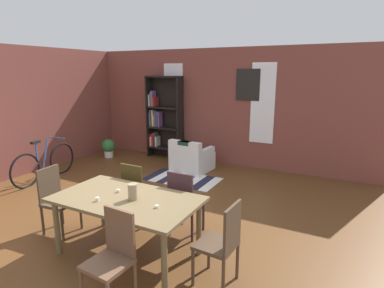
{
  "coord_description": "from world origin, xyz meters",
  "views": [
    {
      "loc": [
        3.03,
        -3.34,
        2.27
      ],
      "look_at": [
        0.52,
        1.49,
        0.99
      ],
      "focal_mm": 29.2,
      "sensor_mm": 36.0,
      "label": 1
    }
  ],
  "objects_px": {
    "dining_chair_far_left": "(137,191)",
    "bookshelf_tall": "(162,118)",
    "vase_on_table": "(133,192)",
    "potted_plant_by_shelf": "(108,147)",
    "armchair_white": "(191,159)",
    "bicycle_second": "(45,164)",
    "dining_table": "(127,204)",
    "dining_chair_near_right": "(113,255)",
    "dining_chair_far_right": "(184,201)",
    "dining_chair_head_right": "(222,241)",
    "dining_chair_head_left": "(56,198)"
  },
  "relations": [
    {
      "from": "dining_chair_far_left",
      "to": "bookshelf_tall",
      "type": "relative_size",
      "value": 0.44
    },
    {
      "from": "vase_on_table",
      "to": "potted_plant_by_shelf",
      "type": "distance_m",
      "value": 4.9
    },
    {
      "from": "armchair_white",
      "to": "dining_chair_far_left",
      "type": "bearing_deg",
      "value": -80.08
    },
    {
      "from": "bicycle_second",
      "to": "vase_on_table",
      "type": "bearing_deg",
      "value": -22.1
    },
    {
      "from": "bicycle_second",
      "to": "dining_table",
      "type": "bearing_deg",
      "value": -22.72
    },
    {
      "from": "dining_chair_far_left",
      "to": "armchair_white",
      "type": "distance_m",
      "value": 2.71
    },
    {
      "from": "vase_on_table",
      "to": "dining_chair_near_right",
      "type": "distance_m",
      "value": 0.86
    },
    {
      "from": "bookshelf_tall",
      "to": "potted_plant_by_shelf",
      "type": "xyz_separation_m",
      "value": [
        -1.29,
        -0.71,
        -0.79
      ]
    },
    {
      "from": "dining_chair_far_left",
      "to": "potted_plant_by_shelf",
      "type": "bearing_deg",
      "value": 138.24
    },
    {
      "from": "dining_chair_near_right",
      "to": "potted_plant_by_shelf",
      "type": "bearing_deg",
      "value": 132.63
    },
    {
      "from": "dining_chair_far_right",
      "to": "potted_plant_by_shelf",
      "type": "bearing_deg",
      "value": 144.91
    },
    {
      "from": "dining_table",
      "to": "dining_chair_far_right",
      "type": "height_order",
      "value": "dining_chair_far_right"
    },
    {
      "from": "dining_table",
      "to": "armchair_white",
      "type": "xyz_separation_m",
      "value": [
        -0.87,
        3.39,
        -0.4
      ]
    },
    {
      "from": "dining_chair_head_right",
      "to": "dining_chair_near_right",
      "type": "bearing_deg",
      "value": -139.91
    },
    {
      "from": "dining_table",
      "to": "dining_chair_near_right",
      "type": "relative_size",
      "value": 1.89
    },
    {
      "from": "bicycle_second",
      "to": "potted_plant_by_shelf",
      "type": "relative_size",
      "value": 3.45
    },
    {
      "from": "dining_table",
      "to": "dining_chair_head_left",
      "type": "bearing_deg",
      "value": -179.74
    },
    {
      "from": "vase_on_table",
      "to": "dining_chair_far_right",
      "type": "xyz_separation_m",
      "value": [
        0.3,
        0.73,
        -0.34
      ]
    },
    {
      "from": "dining_chair_far_right",
      "to": "dining_chair_head_right",
      "type": "distance_m",
      "value": 1.14
    },
    {
      "from": "dining_table",
      "to": "bookshelf_tall",
      "type": "distance_m",
      "value": 4.62
    },
    {
      "from": "dining_chair_head_right",
      "to": "dining_chair_head_left",
      "type": "bearing_deg",
      "value": -179.98
    },
    {
      "from": "dining_chair_far_left",
      "to": "dining_chair_head_left",
      "type": "distance_m",
      "value": 1.13
    },
    {
      "from": "dining_chair_far_right",
      "to": "dining_chair_head_right",
      "type": "bearing_deg",
      "value": -40.31
    },
    {
      "from": "potted_plant_by_shelf",
      "to": "bookshelf_tall",
      "type": "bearing_deg",
      "value": 28.77
    },
    {
      "from": "dining_chair_far_right",
      "to": "bookshelf_tall",
      "type": "distance_m",
      "value": 4.23
    },
    {
      "from": "dining_chair_far_left",
      "to": "bookshelf_tall",
      "type": "bearing_deg",
      "value": 116.73
    },
    {
      "from": "dining_chair_near_right",
      "to": "potted_plant_by_shelf",
      "type": "xyz_separation_m",
      "value": [
        -3.79,
        4.12,
        -0.24
      ]
    },
    {
      "from": "dining_chair_near_right",
      "to": "bicycle_second",
      "type": "xyz_separation_m",
      "value": [
        -3.75,
        2.13,
        -0.16
      ]
    },
    {
      "from": "vase_on_table",
      "to": "dining_chair_head_left",
      "type": "distance_m",
      "value": 1.42
    },
    {
      "from": "vase_on_table",
      "to": "bicycle_second",
      "type": "distance_m",
      "value": 3.75
    },
    {
      "from": "dining_chair_far_left",
      "to": "vase_on_table",
      "type": "bearing_deg",
      "value": -55.1
    },
    {
      "from": "potted_plant_by_shelf",
      "to": "armchair_white",
      "type": "bearing_deg",
      "value": -0.12
    },
    {
      "from": "dining_chair_far_right",
      "to": "dining_chair_near_right",
      "type": "distance_m",
      "value": 1.46
    },
    {
      "from": "dining_chair_head_left",
      "to": "dining_chair_head_right",
      "type": "bearing_deg",
      "value": 0.02
    },
    {
      "from": "vase_on_table",
      "to": "dining_chair_head_right",
      "type": "bearing_deg",
      "value": -0.25
    },
    {
      "from": "dining_table",
      "to": "dining_chair_near_right",
      "type": "bearing_deg",
      "value": -60.78
    },
    {
      "from": "dining_chair_far_right",
      "to": "armchair_white",
      "type": "height_order",
      "value": "dining_chair_far_right"
    },
    {
      "from": "dining_chair_head_right",
      "to": "armchair_white",
      "type": "distance_m",
      "value": 4.02
    },
    {
      "from": "dining_chair_head_right",
      "to": "bicycle_second",
      "type": "distance_m",
      "value": 4.82
    },
    {
      "from": "dining_chair_near_right",
      "to": "bookshelf_tall",
      "type": "height_order",
      "value": "bookshelf_tall"
    },
    {
      "from": "vase_on_table",
      "to": "bookshelf_tall",
      "type": "bearing_deg",
      "value": 118.28
    },
    {
      "from": "dining_chair_head_left",
      "to": "dining_chair_far_right",
      "type": "bearing_deg",
      "value": 23.73
    },
    {
      "from": "dining_table",
      "to": "dining_chair_far_left",
      "type": "bearing_deg",
      "value": 119.01
    },
    {
      "from": "vase_on_table",
      "to": "potted_plant_by_shelf",
      "type": "bearing_deg",
      "value": 135.82
    },
    {
      "from": "dining_table",
      "to": "dining_chair_head_right",
      "type": "height_order",
      "value": "dining_chair_head_right"
    },
    {
      "from": "bookshelf_tall",
      "to": "dining_chair_far_right",
      "type": "bearing_deg",
      "value": -53.37
    },
    {
      "from": "dining_table",
      "to": "armchair_white",
      "type": "height_order",
      "value": "dining_table"
    },
    {
      "from": "dining_chair_head_left",
      "to": "dining_chair_far_left",
      "type": "bearing_deg",
      "value": 40.38
    },
    {
      "from": "dining_chair_far_right",
      "to": "dining_chair_head_right",
      "type": "height_order",
      "value": "same"
    },
    {
      "from": "vase_on_table",
      "to": "dining_chair_near_right",
      "type": "relative_size",
      "value": 0.21
    }
  ]
}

